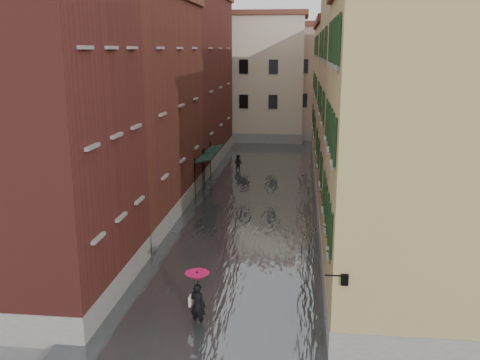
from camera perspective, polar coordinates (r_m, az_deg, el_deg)
The scene contains 16 objects.
ground at distance 23.47m, azimuth -1.20°, elevation -10.70°, with size 120.00×120.00×0.00m, color #545456.
floodwater at distance 35.61m, azimuth 1.62°, elevation -1.89°, with size 10.00×60.00×0.20m, color #51565A.
building_left_near at distance 21.81m, azimuth -20.64°, elevation 4.40°, with size 6.00×8.00×13.00m, color maroon.
building_left_mid at distance 31.94m, azimuth -11.67°, elevation 7.27°, with size 6.00×14.00×12.50m, color #56291B.
building_left_far at distance 46.31m, azimuth -5.90°, elevation 10.35°, with size 6.00×16.00×14.00m, color maroon.
building_right_near at distance 19.98m, azimuth 18.21°, elevation 1.61°, with size 6.00×8.00×11.50m, color tan.
building_right_mid at distance 30.60m, azimuth 14.31°, elevation 7.32°, with size 6.00×14.00×13.00m, color #95865A.
building_right_far at distance 45.51m, azimuth 11.82°, elevation 8.50°, with size 6.00×16.00×11.50m, color tan.
building_end_cream at distance 59.54m, azimuth 0.87°, elevation 10.70°, with size 12.00×9.00×13.00m, color beige.
building_end_pink at distance 61.34m, azimuth 9.59°, elevation 10.13°, with size 10.00×9.00×12.00m, color tan.
awning_near at distance 36.65m, azimuth -3.62°, elevation 2.36°, with size 1.09×3.41×2.80m.
awning_far at distance 39.35m, azimuth -2.91°, elevation 3.16°, with size 1.09×3.36×2.80m.
wall_lantern at distance 16.64m, azimuth 11.02°, elevation -10.31°, with size 0.71×0.22×0.35m.
window_planters at distance 21.31m, azimuth 9.51°, elevation -3.37°, with size 0.59×8.34×0.84m.
pedestrian_main at distance 19.51m, azimuth -4.56°, elevation -12.08°, with size 0.91×0.91×2.06m.
pedestrian_far at distance 43.12m, azimuth -0.19°, elevation 1.75°, with size 0.70×0.55×1.45m, color black.
Camera 1 is at (2.93, -21.15, 9.73)m, focal length 40.00 mm.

